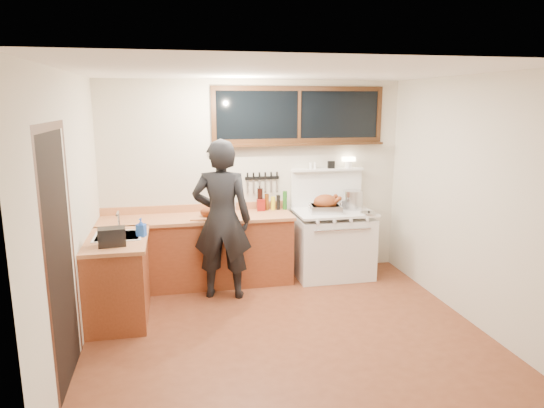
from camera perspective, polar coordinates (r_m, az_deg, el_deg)
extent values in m
cube|color=#5E2C18|center=(5.24, 1.41, -14.47)|extent=(4.00, 3.50, 0.02)
cube|color=beige|center=(6.52, -2.10, 2.93)|extent=(4.00, 0.05, 2.60)
cube|color=beige|center=(3.17, 8.94, -7.06)|extent=(4.00, 0.05, 2.60)
cube|color=beige|center=(4.78, -22.90, -1.37)|extent=(0.05, 3.50, 2.60)
cube|color=beige|center=(5.62, 22.03, 0.59)|extent=(0.05, 3.50, 2.60)
cube|color=white|center=(4.70, 1.58, 15.64)|extent=(4.00, 3.50, 0.05)
cube|color=brown|center=(6.32, -8.74, -5.62)|extent=(2.40, 0.60, 0.86)
cube|color=#BD774B|center=(6.19, -8.86, -1.67)|extent=(2.44, 0.64, 0.04)
cube|color=#BD774B|center=(6.46, -9.03, -0.46)|extent=(2.40, 0.03, 0.10)
sphere|color=#B78C38|center=(6.01, -18.26, -4.33)|extent=(0.03, 0.03, 0.03)
sphere|color=#B78C38|center=(5.97, -13.48, -4.16)|extent=(0.03, 0.03, 0.03)
sphere|color=#B78C38|center=(5.97, -8.67, -3.95)|extent=(0.03, 0.03, 0.03)
sphere|color=#B78C38|center=(6.01, -3.90, -3.72)|extent=(0.03, 0.03, 0.03)
sphere|color=#B78C38|center=(6.09, 0.31, -3.49)|extent=(0.03, 0.03, 0.03)
cube|color=brown|center=(5.56, -17.64, -8.52)|extent=(0.60, 1.05, 0.86)
cube|color=#BD774B|center=(5.42, -17.84, -4.06)|extent=(0.64, 1.09, 0.04)
cube|color=white|center=(5.51, -17.63, -4.24)|extent=(0.45, 0.40, 0.14)
cube|color=white|center=(5.49, -17.67, -3.59)|extent=(0.50, 0.45, 0.01)
cylinder|color=silver|center=(5.63, -17.57, -1.98)|extent=(0.02, 0.02, 0.24)
cylinder|color=silver|center=(5.53, -17.72, -1.07)|extent=(0.02, 0.18, 0.02)
cube|color=white|center=(6.60, 7.14, -4.97)|extent=(1.00, 0.70, 0.82)
cube|color=white|center=(6.48, 7.25, -0.95)|extent=(1.02, 0.72, 0.03)
cube|color=white|center=(6.27, 8.16, -4.88)|extent=(0.88, 0.02, 0.46)
cylinder|color=silver|center=(6.18, 8.32, -3.01)|extent=(0.75, 0.02, 0.02)
cylinder|color=white|center=(6.06, 5.38, -2.16)|extent=(0.04, 0.03, 0.04)
cylinder|color=white|center=(6.12, 7.35, -2.05)|extent=(0.04, 0.03, 0.04)
cylinder|color=white|center=(6.20, 9.28, -1.94)|extent=(0.04, 0.03, 0.04)
cylinder|color=white|center=(6.28, 11.15, -1.83)|extent=(0.04, 0.03, 0.04)
cube|color=white|center=(6.73, 6.42, 1.85)|extent=(1.00, 0.05, 0.50)
cube|color=white|center=(6.66, 6.56, 4.05)|extent=(1.00, 0.12, 0.03)
cylinder|color=white|center=(6.75, 8.99, 4.62)|extent=(0.09, 0.09, 0.09)
cube|color=#FFE5B2|center=(6.74, 9.02, 5.24)|extent=(0.17, 0.08, 0.06)
cube|color=black|center=(6.66, 6.98, 4.61)|extent=(0.09, 0.05, 0.10)
cylinder|color=white|center=(6.60, 5.08, 4.53)|extent=(0.04, 0.04, 0.09)
cylinder|color=white|center=(6.58, 4.58, 4.52)|extent=(0.04, 0.04, 0.09)
cube|color=black|center=(6.52, 3.20, 10.43)|extent=(2.20, 0.01, 0.62)
cube|color=black|center=(6.52, 3.24, 13.42)|extent=(2.32, 0.04, 0.06)
cube|color=black|center=(6.54, 3.17, 7.45)|extent=(2.32, 0.04, 0.06)
cube|color=black|center=(6.32, -6.90, 10.32)|extent=(0.06, 0.04, 0.62)
cube|color=black|center=(6.90, 12.46, 10.26)|extent=(0.06, 0.04, 0.62)
cube|color=black|center=(6.52, 3.21, 10.43)|extent=(0.04, 0.04, 0.62)
cube|color=black|center=(6.49, 3.28, 7.02)|extent=(2.32, 0.13, 0.03)
cube|color=black|center=(4.31, -23.55, -6.25)|extent=(0.01, 0.86, 2.10)
cube|color=black|center=(3.86, -24.91, -8.45)|extent=(0.01, 0.07, 2.10)
cube|color=black|center=(4.77, -22.36, -4.46)|extent=(0.01, 0.07, 2.10)
cube|color=black|center=(4.12, -24.76, 8.26)|extent=(0.01, 1.04, 0.07)
cube|color=black|center=(6.49, -1.17, 3.08)|extent=(0.46, 0.02, 0.04)
cube|color=silver|center=(6.46, -2.89, 2.04)|extent=(0.02, 0.00, 0.18)
cube|color=black|center=(6.44, -2.90, 3.26)|extent=(0.02, 0.02, 0.10)
cube|color=silver|center=(6.48, -2.19, 2.06)|extent=(0.02, 0.00, 0.18)
cube|color=black|center=(6.45, -2.20, 3.29)|extent=(0.02, 0.02, 0.10)
cube|color=silver|center=(6.49, -1.49, 2.09)|extent=(0.02, 0.00, 0.18)
cube|color=black|center=(6.47, -1.50, 3.31)|extent=(0.02, 0.02, 0.10)
cube|color=silver|center=(6.50, -0.80, 2.11)|extent=(0.03, 0.00, 0.18)
cube|color=black|center=(6.48, -0.80, 3.33)|extent=(0.02, 0.02, 0.10)
cube|color=silver|center=(6.52, -0.11, 2.14)|extent=(0.03, 0.00, 0.18)
cube|color=black|center=(6.50, -0.11, 3.35)|extent=(0.02, 0.02, 0.10)
cube|color=silver|center=(6.54, 0.58, 2.16)|extent=(0.03, 0.00, 0.18)
cube|color=black|center=(6.51, 0.58, 3.38)|extent=(0.02, 0.02, 0.10)
imported|color=black|center=(5.76, -5.90, -1.85)|extent=(0.78, 0.61, 1.91)
imported|color=blue|center=(5.39, -15.15, -2.67)|extent=(0.12, 0.12, 0.20)
cube|color=black|center=(5.14, -18.32, -3.68)|extent=(0.28, 0.21, 0.18)
cube|color=#BD774B|center=(6.09, -7.31, -1.56)|extent=(0.50, 0.42, 0.02)
ellipsoid|color=brown|center=(6.07, -7.33, -0.96)|extent=(0.27, 0.22, 0.14)
sphere|color=brown|center=(6.13, -6.35, -0.57)|extent=(0.05, 0.05, 0.05)
sphere|color=brown|center=(6.02, -6.25, -0.80)|extent=(0.05, 0.05, 0.05)
cube|color=silver|center=(6.37, 6.28, -0.55)|extent=(0.44, 0.36, 0.10)
cube|color=#3F3F42|center=(6.36, 6.29, -0.25)|extent=(0.39, 0.31, 0.03)
torus|color=silver|center=(6.30, 4.47, -0.20)|extent=(0.03, 0.10, 0.10)
torus|color=silver|center=(6.43, 8.07, -0.03)|extent=(0.03, 0.10, 0.10)
ellipsoid|color=brown|center=(6.35, 6.30, 0.24)|extent=(0.34, 0.28, 0.20)
cylinder|color=brown|center=(6.31, 7.44, 0.32)|extent=(0.12, 0.07, 0.09)
sphere|color=brown|center=(6.32, 7.95, 0.65)|extent=(0.06, 0.06, 0.06)
cylinder|color=brown|center=(6.45, 7.00, 0.59)|extent=(0.12, 0.07, 0.09)
sphere|color=brown|center=(6.46, 7.50, 0.91)|extent=(0.06, 0.06, 0.06)
cylinder|color=silver|center=(6.61, 9.48, 0.50)|extent=(0.32, 0.32, 0.25)
cylinder|color=silver|center=(6.64, 7.83, -0.01)|extent=(0.20, 0.20, 0.11)
cylinder|color=black|center=(6.75, 7.93, 0.59)|extent=(0.08, 0.15, 0.02)
cylinder|color=silver|center=(6.38, 11.32, -1.05)|extent=(0.25, 0.25, 0.02)
sphere|color=black|center=(6.38, 11.33, -0.89)|extent=(0.03, 0.03, 0.03)
cube|color=maroon|center=(6.43, -1.31, -0.11)|extent=(0.11, 0.09, 0.16)
cylinder|color=white|center=(6.41, -4.71, -0.07)|extent=(0.10, 0.10, 0.18)
cylinder|color=black|center=(6.43, -1.42, 0.54)|extent=(0.07, 0.07, 0.30)
cylinder|color=black|center=(6.45, -0.63, 0.23)|extent=(0.06, 0.06, 0.22)
cylinder|color=black|center=(6.47, 0.13, 0.08)|extent=(0.06, 0.06, 0.18)
cylinder|color=black|center=(6.49, 0.74, 0.20)|extent=(0.05, 0.05, 0.20)
cylinder|color=black|center=(6.50, 1.53, 0.45)|extent=(0.06, 0.06, 0.25)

